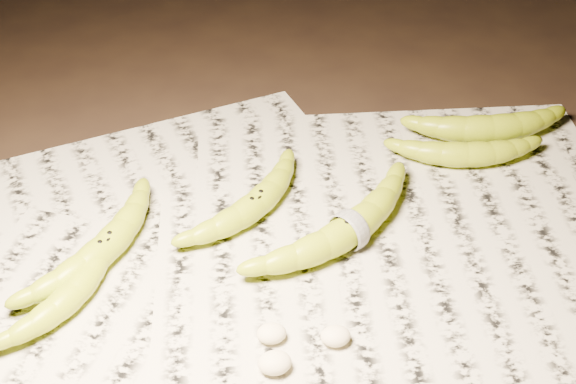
{
  "coord_description": "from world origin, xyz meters",
  "views": [
    {
      "loc": [
        -0.11,
        -0.71,
        0.66
      ],
      "look_at": [
        -0.0,
        0.04,
        0.05
      ],
      "focal_mm": 50.0,
      "sensor_mm": 36.0,
      "label": 1
    }
  ],
  "objects": [
    {
      "name": "banana_left_a",
      "position": [
        -0.22,
        0.0,
        0.03
      ],
      "size": [
        0.18,
        0.21,
        0.04
      ],
      "primitive_type": null,
      "rotation": [
        0.0,
        0.0,
        0.93
      ],
      "color": "#9EB416",
      "rests_on": "newspaper_patch"
    },
    {
      "name": "ground",
      "position": [
        0.0,
        0.0,
        0.0
      ],
      "size": [
        3.0,
        3.0,
        0.0
      ],
      "primitive_type": "plane",
      "color": "black",
      "rests_on": "ground"
    },
    {
      "name": "banana_left_b",
      "position": [
        -0.26,
        -0.06,
        0.02
      ],
      "size": [
        0.14,
        0.17,
        0.03
      ],
      "primitive_type": null,
      "rotation": [
        0.0,
        0.0,
        0.97
      ],
      "color": "#9EB416",
      "rests_on": "newspaper_patch"
    },
    {
      "name": "banana_upper_b",
      "position": [
        0.31,
        0.17,
        0.03
      ],
      "size": [
        0.2,
        0.07,
        0.04
      ],
      "primitive_type": null,
      "rotation": [
        0.0,
        0.0,
        -0.03
      ],
      "color": "#9EB416",
      "rests_on": "newspaper_patch"
    },
    {
      "name": "banana_upper_a",
      "position": [
        0.26,
        0.12,
        0.03
      ],
      "size": [
        0.19,
        0.08,
        0.04
      ],
      "primitive_type": null,
      "rotation": [
        0.0,
        0.0,
        -0.13
      ],
      "color": "#9EB416",
      "rests_on": "newspaper_patch"
    },
    {
      "name": "flesh_chunk_b",
      "position": [
        -0.05,
        -0.15,
        0.02
      ],
      "size": [
        0.03,
        0.03,
        0.02
      ],
      "primitive_type": "ellipsoid",
      "color": "beige",
      "rests_on": "newspaper_patch"
    },
    {
      "name": "flesh_chunk_c",
      "position": [
        0.02,
        -0.16,
        0.02
      ],
      "size": [
        0.03,
        0.03,
        0.02
      ],
      "primitive_type": "ellipsoid",
      "color": "beige",
      "rests_on": "newspaper_patch"
    },
    {
      "name": "banana_center",
      "position": [
        -0.04,
        0.06,
        0.03
      ],
      "size": [
        0.18,
        0.18,
        0.04
      ],
      "primitive_type": null,
      "rotation": [
        0.0,
        0.0,
        0.78
      ],
      "color": "#9EB416",
      "rests_on": "newspaper_patch"
    },
    {
      "name": "newspaper_patch",
      "position": [
        -0.02,
        -0.03,
        0.0
      ],
      "size": [
        0.9,
        0.7,
        0.01
      ],
      "primitive_type": "cube",
      "color": "beige",
      "rests_on": "ground"
    },
    {
      "name": "flesh_chunk_a",
      "position": [
        -0.05,
        -0.19,
        0.02
      ],
      "size": [
        0.04,
        0.03,
        0.02
      ],
      "primitive_type": "ellipsoid",
      "color": "beige",
      "rests_on": "newspaper_patch"
    },
    {
      "name": "measuring_tape",
      "position": [
        0.07,
        -0.01,
        0.03
      ],
      "size": [
        0.03,
        0.04,
        0.05
      ],
      "primitive_type": "torus",
      "rotation": [
        0.0,
        1.57,
        0.62
      ],
      "color": "white",
      "rests_on": "newspaper_patch"
    },
    {
      "name": "banana_taped",
      "position": [
        0.07,
        -0.01,
        0.03
      ],
      "size": [
        0.24,
        0.2,
        0.04
      ],
      "primitive_type": null,
      "rotation": [
        0.0,
        0.0,
        0.62
      ],
      "color": "#9EB416",
      "rests_on": "newspaper_patch"
    }
  ]
}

